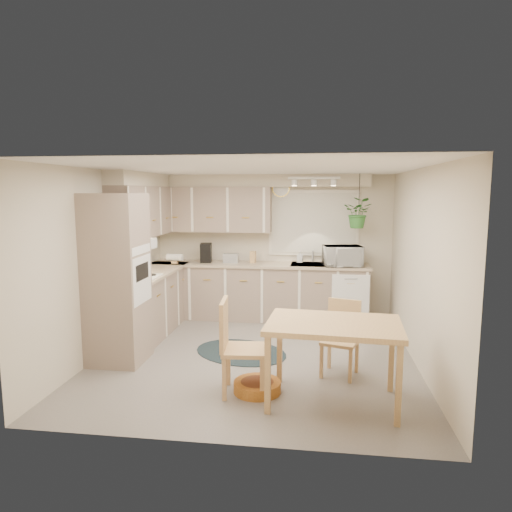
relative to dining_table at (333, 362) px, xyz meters
name	(u,v)px	position (x,y,z in m)	size (l,w,h in m)	color
floor	(256,356)	(-0.94, 1.17, -0.41)	(4.20, 4.20, 0.00)	slate
ceiling	(255,168)	(-0.94, 1.17, 1.99)	(4.20, 4.20, 0.00)	silver
wall_back	(272,246)	(-0.94, 3.27, 0.79)	(4.00, 0.04, 2.40)	beige
wall_front	(221,306)	(-0.94, -0.93, 0.79)	(4.00, 0.04, 2.40)	beige
wall_left	(105,262)	(-2.94, 1.17, 0.79)	(0.04, 4.20, 2.40)	beige
wall_right	(420,269)	(1.06, 1.17, 0.79)	(0.04, 4.20, 2.40)	beige
base_cab_left	(153,302)	(-2.64, 2.04, 0.04)	(0.60, 1.85, 0.90)	gray
base_cab_back	(258,292)	(-1.14, 2.97, 0.04)	(3.60, 0.60, 0.90)	gray
counter_left	(152,272)	(-2.63, 2.04, 0.51)	(0.64, 1.89, 0.04)	tan
counter_back	(258,265)	(-1.14, 2.96, 0.51)	(3.64, 0.64, 0.04)	tan
oven_stack	(117,279)	(-2.62, 0.79, 0.64)	(0.65, 0.65, 2.10)	gray
wall_oven_face	(142,280)	(-2.30, 0.79, 0.64)	(0.02, 0.56, 0.58)	silver
upper_cab_left	(145,211)	(-2.77, 2.17, 1.41)	(0.35, 2.00, 0.75)	gray
upper_cab_back	(212,209)	(-1.94, 3.09, 1.41)	(2.00, 0.35, 0.75)	gray
soffit_left	(142,180)	(-2.79, 2.17, 1.89)	(0.30, 2.00, 0.20)	beige
soffit_back	(259,181)	(-1.14, 3.12, 1.89)	(3.60, 0.30, 0.20)	beige
cooktop	(138,277)	(-2.62, 1.47, 0.53)	(0.52, 0.58, 0.02)	silver
range_hood	(135,245)	(-2.64, 1.47, 0.99)	(0.40, 0.60, 0.14)	silver
window_blinds	(313,223)	(-0.24, 3.24, 1.19)	(1.40, 0.02, 1.00)	beige
window_frame	(313,223)	(-0.24, 3.25, 1.19)	(1.50, 0.02, 1.10)	silver
sink	(313,267)	(-0.24, 2.97, 0.49)	(0.70, 0.48, 0.10)	#A9ACB1
dishwasher_front	(350,301)	(0.36, 2.66, 0.01)	(0.58, 0.01, 0.83)	silver
track_light_bar	(314,178)	(-0.24, 2.72, 1.92)	(0.80, 0.04, 0.04)	silver
wall_clock	(281,188)	(-0.79, 3.24, 1.77)	(0.30, 0.30, 0.03)	gold
dining_table	(333,362)	(0.00, 0.00, 0.00)	(1.32, 0.88, 0.83)	tan
chair_left	(244,347)	(-0.92, 0.09, 0.09)	(0.47, 0.47, 1.00)	tan
chair_back	(340,339)	(0.10, 0.69, 0.02)	(0.41, 0.41, 0.87)	tan
braided_rug	(241,352)	(-1.16, 1.29, -0.41)	(1.28, 0.96, 0.01)	black
pet_bed	(257,387)	(-0.78, 0.12, -0.36)	(0.50, 0.50, 0.12)	#B06923
microwave	(342,254)	(0.22, 2.87, 0.72)	(0.59, 0.33, 0.40)	silver
soap_bottle	(300,260)	(-0.46, 3.12, 0.57)	(0.09, 0.20, 0.09)	silver
hanging_plant	(359,216)	(0.46, 2.87, 1.32)	(0.43, 0.48, 0.37)	#306F2C
coffee_maker	(206,253)	(-2.03, 2.97, 0.69)	(0.18, 0.22, 0.32)	black
toaster	(231,258)	(-1.61, 2.99, 0.60)	(0.25, 0.14, 0.15)	#A9ACB1
knife_block	(253,257)	(-1.24, 3.02, 0.62)	(0.09, 0.09, 0.20)	tan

